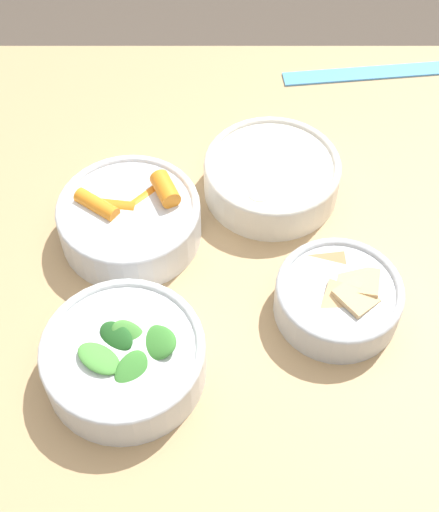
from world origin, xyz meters
The scene contains 7 objects.
ground_plane centered at (0.00, 0.00, 0.00)m, with size 10.00×10.00×0.00m, color #4C4238.
dining_table centered at (0.00, 0.00, 0.60)m, with size 0.99×0.79×0.72m.
bowl_carrots centered at (-0.20, 0.02, 0.75)m, with size 0.17×0.17×0.07m.
bowl_greens centered at (-0.19, -0.16, 0.75)m, with size 0.17×0.17×0.07m.
bowl_beans_hotdog centered at (-0.03, 0.09, 0.75)m, with size 0.17×0.17×0.05m.
bowl_cookies centered at (0.04, -0.09, 0.75)m, with size 0.14×0.14×0.05m.
ruler centered at (0.14, 0.33, 0.73)m, with size 0.28×0.06×0.00m.
Camera 1 is at (-0.09, -0.52, 1.40)m, focal length 50.00 mm.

